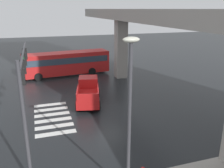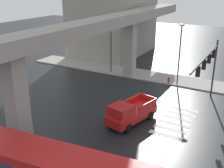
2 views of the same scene
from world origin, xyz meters
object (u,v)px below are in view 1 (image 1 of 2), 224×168
(city_bus, at_px, (67,62))
(traffic_signal_mast, at_px, (24,74))
(street_lamp_near_corner, at_px, (130,102))
(pickup_truck, at_px, (88,92))

(city_bus, bearing_deg, traffic_signal_mast, -15.21)
(city_bus, relative_size, street_lamp_near_corner, 1.52)
(city_bus, height_order, traffic_signal_mast, traffic_signal_mast)
(street_lamp_near_corner, bearing_deg, traffic_signal_mast, -142.25)
(pickup_truck, xyz_separation_m, city_bus, (-10.11, -0.60, 0.73))
(city_bus, bearing_deg, pickup_truck, 3.38)
(pickup_truck, height_order, street_lamp_near_corner, street_lamp_near_corner)
(city_bus, xyz_separation_m, street_lamp_near_corner, (21.90, -0.14, 2.83))
(pickup_truck, height_order, city_bus, city_bus)
(pickup_truck, xyz_separation_m, traffic_signal_mast, (6.23, -5.04, 3.69))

